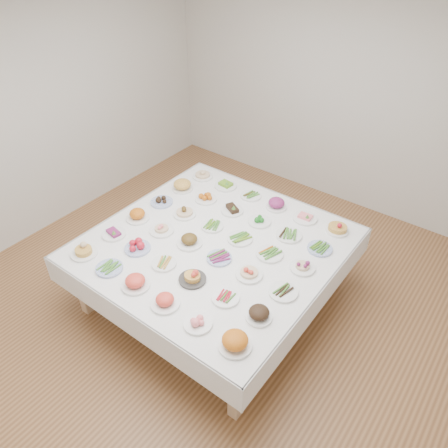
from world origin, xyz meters
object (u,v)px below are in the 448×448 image
Objects in this scene: display_table at (215,248)px; dish_0 at (83,248)px; dish_18 at (161,200)px; dish_35 at (338,226)px.

dish_0 reaches higher than display_table.
dish_18 is 1.85m from dish_35.
display_table is at bearing -134.88° from dish_35.
dish_0 is at bearing -134.77° from dish_35.
dish_0 is at bearing -134.66° from display_table.
display_table is 9.42× the size of dish_18.
dish_35 is at bearing 21.59° from dish_18.
display_table is 0.89m from dish_18.
display_table is 1.22m from dish_0.
display_table is 9.64× the size of dish_35.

